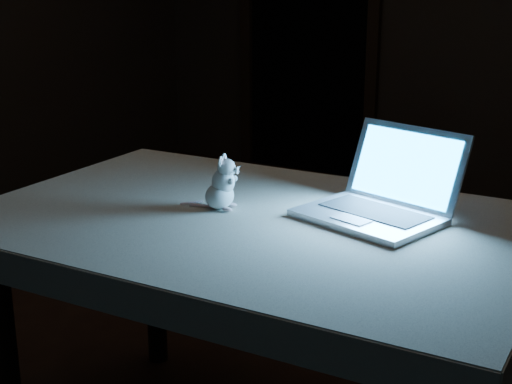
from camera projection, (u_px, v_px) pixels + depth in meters
The scene contains 6 objects.
floor at pixel (263, 354), 2.79m from camera, with size 5.00×5.00×0.00m, color black.
doorway at pixel (309, 20), 5.09m from camera, with size 1.06×0.36×2.13m, color black, non-canonical shape.
table at pixel (253, 346), 2.08m from camera, with size 1.40×0.90×0.75m, color black, non-canonical shape.
tablecloth at pixel (259, 227), 2.03m from camera, with size 1.49×0.99×0.09m, color beige, non-canonical shape.
laptop at pixel (370, 177), 1.91m from camera, with size 0.35×0.31×0.24m, color silver, non-canonical shape.
plush_mouse at pixel (219, 182), 2.02m from camera, with size 0.11×0.11×0.15m, color silver, non-canonical shape.
Camera 1 is at (1.26, -2.16, 1.38)m, focal length 52.00 mm.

